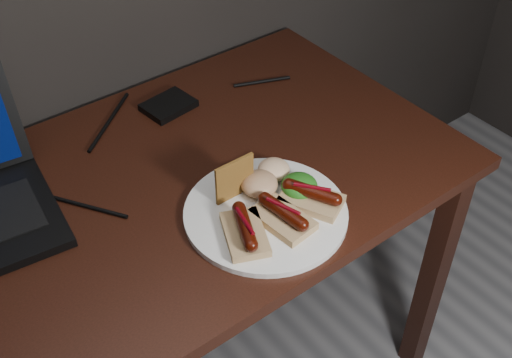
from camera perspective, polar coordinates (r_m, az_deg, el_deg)
The scene contains 11 objects.
desk at distance 1.31m, azimuth -11.25°, elevation -5.21°, with size 1.40×0.70×0.75m.
hard_drive at distance 1.49m, azimuth -7.79°, elevation 6.50°, with size 0.11×0.08×0.02m, color black.
desk_cables at distance 1.36m, azimuth -15.30°, elevation 1.13°, with size 1.00×0.37×0.01m.
plate at distance 1.21m, azimuth 0.87°, elevation -3.03°, with size 0.31×0.31×0.01m, color white.
bread_sausage_left at distance 1.14m, azimuth -1.00°, elevation -4.61°, with size 0.11×0.13×0.04m.
bread_sausage_center at distance 1.17m, azimuth 2.41°, elevation -3.29°, with size 0.08×0.12×0.04m.
bread_sausage_right at distance 1.21m, azimuth 4.96°, elevation -1.57°, with size 0.11×0.13×0.04m.
crispbread at distance 1.20m, azimuth -1.91°, elevation 0.02°, with size 0.09×0.01×0.09m, color #AE7C2F.
salad_greens at distance 1.23m, azimuth 3.87°, elevation -0.60°, with size 0.07×0.07×0.04m, color #1E5D12.
salsa_mound at distance 1.23m, azimuth 0.30°, elevation -0.42°, with size 0.07×0.07×0.04m, color maroon.
coleslaw_mound at distance 1.26m, azimuth 1.59°, elevation 0.85°, with size 0.06×0.06×0.04m, color silver.
Camera 1 is at (-0.33, 0.52, 1.60)m, focal length 45.00 mm.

